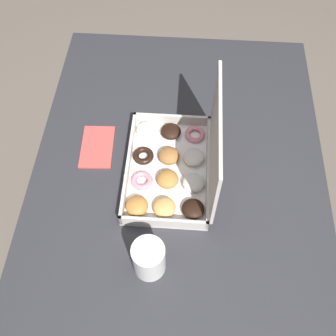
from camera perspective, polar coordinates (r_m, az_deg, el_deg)
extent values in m
plane|color=#6B6054|center=(1.76, 0.89, -14.82)|extent=(8.00, 8.00, 0.00)
cube|color=#2D2D33|center=(1.08, 1.39, -3.26)|extent=(1.22, 0.82, 0.03)
cylinder|color=#2D2D33|center=(1.75, -9.82, 7.76)|extent=(0.06, 0.06, 0.72)
cylinder|color=#2D2D33|center=(1.75, 14.16, 6.41)|extent=(0.06, 0.06, 0.72)
cube|color=white|center=(1.09, 0.00, -0.43)|extent=(0.34, 0.23, 0.01)
cube|color=beige|center=(1.09, -5.77, 0.50)|extent=(0.34, 0.01, 0.04)
cube|color=beige|center=(1.08, 5.81, -0.16)|extent=(0.34, 0.01, 0.04)
cube|color=beige|center=(1.17, 0.56, 7.06)|extent=(0.01, 0.23, 0.04)
cube|color=beige|center=(1.00, -0.66, -7.95)|extent=(0.01, 0.23, 0.04)
cube|color=beige|center=(0.97, 6.92, 3.73)|extent=(0.34, 0.01, 0.22)
ellipsoid|color=white|center=(1.16, -3.13, 5.55)|extent=(0.06, 0.06, 0.03)
torus|color=black|center=(1.11, -3.60, 1.79)|extent=(0.06, 0.06, 0.02)
torus|color=pink|center=(1.07, -3.81, -1.85)|extent=(0.06, 0.06, 0.02)
ellipsoid|color=#B77A38|center=(1.02, -4.53, -5.51)|extent=(0.06, 0.06, 0.03)
ellipsoid|color=black|center=(1.15, 0.40, 5.34)|extent=(0.06, 0.06, 0.03)
ellipsoid|color=#9E6633|center=(1.10, 0.13, 1.80)|extent=(0.06, 0.06, 0.03)
ellipsoid|color=#B77A38|center=(1.06, -0.05, -1.63)|extent=(0.06, 0.06, 0.03)
ellipsoid|color=tan|center=(1.02, -0.55, -5.70)|extent=(0.06, 0.06, 0.03)
torus|color=pink|center=(1.16, 3.93, 4.90)|extent=(0.06, 0.06, 0.01)
ellipsoid|color=white|center=(1.10, 3.75, 1.58)|extent=(0.06, 0.06, 0.03)
ellipsoid|color=white|center=(1.06, 3.70, -2.17)|extent=(0.06, 0.06, 0.03)
ellipsoid|color=black|center=(1.02, 3.64, -5.93)|extent=(0.06, 0.06, 0.03)
cylinder|color=white|center=(0.93, -2.80, -13.02)|extent=(0.08, 0.08, 0.11)
cylinder|color=black|center=(0.88, -2.94, -11.95)|extent=(0.06, 0.06, 0.01)
cube|color=#CC4C47|center=(1.16, -10.24, 3.05)|extent=(0.15, 0.10, 0.01)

